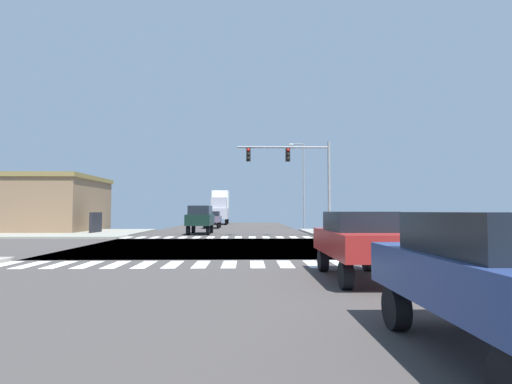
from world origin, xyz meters
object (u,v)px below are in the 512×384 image
traffic_signal_mast (294,166)px  street_lamp (302,178)px  sedan_trailing_2 (213,218)px  sedan_nearside_1 (496,273)px  box_truck_farside_1 (220,207)px  bank_building (34,204)px  sedan_middle_3 (358,239)px  suv_outer_3 (200,217)px

traffic_signal_mast → street_lamp: 14.58m
traffic_signal_mast → sedan_trailing_2: (-7.36, 15.52, -4.08)m
sedan_nearside_1 → box_truck_farside_1: (-7.00, 52.63, 1.45)m
traffic_signal_mast → bank_building: size_ratio=0.55×
sedan_trailing_2 → sedan_middle_3: bearing=101.8°
street_lamp → sedan_trailing_2: bearing=173.3°
traffic_signal_mast → street_lamp: size_ratio=0.75×
bank_building → sedan_trailing_2: size_ratio=2.98×
sedan_nearside_1 → suv_outer_3: 29.12m
sedan_middle_3 → suv_outer_3: size_ratio=0.93×
sedan_trailing_2 → sedan_middle_3: size_ratio=1.00×
suv_outer_3 → sedan_nearside_1: bearing=103.9°
traffic_signal_mast → box_truck_farside_1: 29.39m
sedan_trailing_2 → bank_building: bearing=26.2°
traffic_signal_mast → sedan_nearside_1: bearing=-90.8°
street_lamp → sedan_middle_3: street_lamp is taller
sedan_nearside_1 → suv_outer_3: (-7.00, 28.27, 0.28)m
sedan_middle_3 → suv_outer_3: suv_outer_3 is taller
sedan_middle_3 → sedan_nearside_1: bearing=-90.0°
street_lamp → suv_outer_3: (-9.90, -10.38, -4.12)m
sedan_middle_3 → suv_outer_3: bearing=107.6°
sedan_trailing_2 → box_truck_farside_1: bearing=-90.0°
suv_outer_3 → bank_building: bearing=-13.6°
box_truck_farside_1 → sedan_trailing_2: bearing=90.0°
box_truck_farside_1 → bank_building: bearing=52.6°
traffic_signal_mast → bank_building: (-23.09, 7.78, -2.64)m
traffic_signal_mast → sedan_middle_3: bearing=-91.1°
sedan_nearside_1 → box_truck_farside_1: 53.11m
sedan_trailing_2 → suv_outer_3: size_ratio=0.93×
bank_building → sedan_nearside_1: 39.34m
traffic_signal_mast → sedan_middle_3: (-0.36, -18.11, -4.08)m
street_lamp → sedan_nearside_1: 39.00m
sedan_trailing_2 → suv_outer_3: suv_outer_3 is taller
bank_building → sedan_nearside_1: size_ratio=2.98×
traffic_signal_mast → box_truck_farside_1: (-7.36, 28.33, -2.63)m
sedan_trailing_2 → sedan_middle_3: same height
sedan_middle_3 → bank_building: bearing=131.3°
street_lamp → sedan_nearside_1: size_ratio=2.19×
box_truck_farside_1 → suv_outer_3: 24.39m
street_lamp → sedan_middle_3: bearing=-95.1°
sedan_nearside_1 → sedan_middle_3: size_ratio=1.00×
traffic_signal_mast → bank_building: 24.51m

